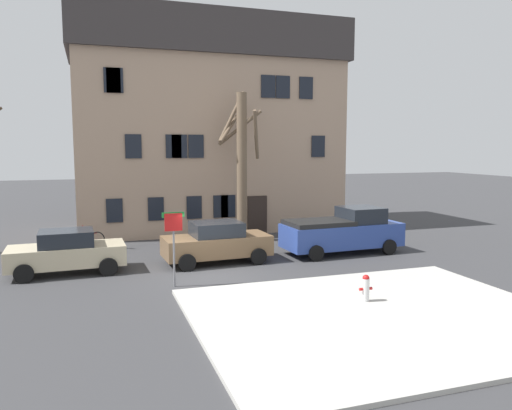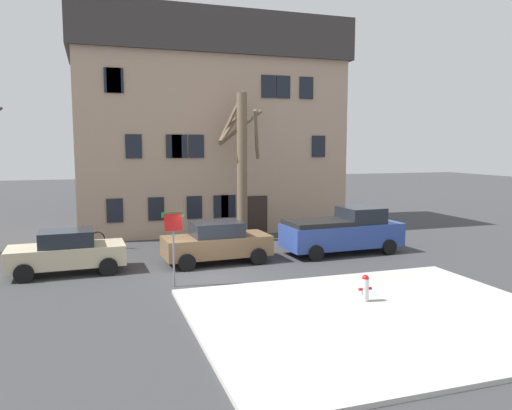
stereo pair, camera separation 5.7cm
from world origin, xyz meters
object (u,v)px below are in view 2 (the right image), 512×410
(building_main, at_px, (209,125))
(pickup_truck_blue, at_px, (343,231))
(car_beige_sedan, at_px, (67,252))
(tree_bare_mid, at_px, (242,162))
(fire_hydrant, at_px, (365,288))
(street_sign_pole, at_px, (173,235))
(bicycle_leaning, at_px, (87,238))
(car_brown_sedan, at_px, (217,242))

(building_main, distance_m, pickup_truck_blue, 11.15)
(building_main, xyz_separation_m, car_beige_sedan, (-7.61, -9.00, -5.24))
(tree_bare_mid, distance_m, fire_hydrant, 11.61)
(building_main, height_order, street_sign_pole, building_main)
(pickup_truck_blue, relative_size, street_sign_pole, 2.11)
(building_main, xyz_separation_m, tree_bare_mid, (0.55, -4.85, -2.04))
(car_beige_sedan, height_order, fire_hydrant, car_beige_sedan)
(fire_hydrant, xyz_separation_m, street_sign_pole, (-5.19, 3.80, 1.27))
(bicycle_leaning, bearing_deg, pickup_truck_blue, -25.71)
(street_sign_pole, bearing_deg, building_main, 71.53)
(tree_bare_mid, distance_m, bicycle_leaning, 8.41)
(building_main, height_order, pickup_truck_blue, building_main)
(car_brown_sedan, distance_m, street_sign_pole, 3.87)
(building_main, distance_m, bicycle_leaning, 9.74)
(car_brown_sedan, height_order, fire_hydrant, car_brown_sedan)
(car_brown_sedan, distance_m, pickup_truck_blue, 5.86)
(car_beige_sedan, relative_size, street_sign_pole, 1.66)
(car_beige_sedan, xyz_separation_m, street_sign_pole, (3.57, -3.11, 0.99))
(street_sign_pole, bearing_deg, pickup_truck_blue, 20.62)
(fire_hydrant, bearing_deg, street_sign_pole, 143.76)
(building_main, relative_size, pickup_truck_blue, 2.80)
(car_brown_sedan, xyz_separation_m, fire_hydrant, (2.95, -6.81, -0.31))
(car_beige_sedan, xyz_separation_m, car_brown_sedan, (5.80, -0.10, 0.03))
(fire_hydrant, distance_m, bicycle_leaning, 14.59)
(car_brown_sedan, xyz_separation_m, pickup_truck_blue, (5.85, 0.04, 0.14))
(tree_bare_mid, bearing_deg, bicycle_leaning, 171.80)
(car_beige_sedan, relative_size, bicycle_leaning, 2.56)
(car_brown_sedan, height_order, pickup_truck_blue, pickup_truck_blue)
(pickup_truck_blue, xyz_separation_m, bicycle_leaning, (-10.99, 5.29, -0.62))
(car_beige_sedan, bearing_deg, car_brown_sedan, -0.98)
(tree_bare_mid, height_order, street_sign_pole, tree_bare_mid)
(pickup_truck_blue, bearing_deg, street_sign_pole, -159.38)
(street_sign_pole, relative_size, bicycle_leaning, 1.55)
(pickup_truck_blue, distance_m, street_sign_pole, 8.68)
(pickup_truck_blue, bearing_deg, bicycle_leaning, 154.29)
(tree_bare_mid, relative_size, car_brown_sedan, 1.71)
(building_main, relative_size, street_sign_pole, 5.91)
(car_brown_sedan, bearing_deg, building_main, 78.76)
(car_beige_sedan, bearing_deg, street_sign_pole, -41.07)
(car_beige_sedan, relative_size, fire_hydrant, 5.21)
(car_beige_sedan, xyz_separation_m, fire_hydrant, (8.75, -6.91, -0.28))
(car_beige_sedan, height_order, street_sign_pole, street_sign_pole)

